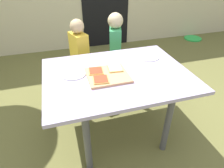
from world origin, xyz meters
TOP-DOWN VIEW (x-y plane):
  - ground_plane at (0.00, 0.00)m, footprint 16.00×16.00m
  - dining_table at (0.00, 0.00)m, footprint 1.26×0.95m
  - cutting_board at (-0.09, -0.03)m, footprint 0.35×0.33m
  - pizza_slice_near_left at (-0.17, -0.10)m, footprint 0.14×0.14m
  - pizza_slice_far_left at (-0.18, 0.05)m, footprint 0.14×0.14m
  - pizza_slice_far_right at (-0.01, 0.04)m, footprint 0.14×0.14m
  - plate_white_right at (0.40, 0.22)m, footprint 0.22×0.22m
  - plate_white_left at (-0.37, 0.09)m, footprint 0.22×0.22m
  - child_left at (-0.23, 0.71)m, footprint 0.21×0.27m
  - child_right at (0.24, 0.82)m, footprint 0.20×0.27m
  - garden_hose_coil at (2.46, 2.10)m, footprint 0.37×0.37m

SIDE VIEW (x-z plane):
  - ground_plane at x=0.00m, z-range 0.00..0.00m
  - garden_hose_coil at x=2.46m, z-range 0.00..0.03m
  - child_left at x=-0.23m, z-range 0.06..1.07m
  - child_right at x=0.24m, z-range 0.09..1.10m
  - dining_table at x=0.00m, z-range 0.27..0.97m
  - plate_white_right at x=0.40m, z-range 0.70..0.71m
  - plate_white_left at x=-0.37m, z-range 0.70..0.71m
  - cutting_board at x=-0.09m, z-range 0.70..0.72m
  - pizza_slice_near_left at x=-0.17m, z-range 0.72..0.73m
  - pizza_slice_far_left at x=-0.18m, z-range 0.72..0.73m
  - pizza_slice_far_right at x=-0.01m, z-range 0.72..0.73m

